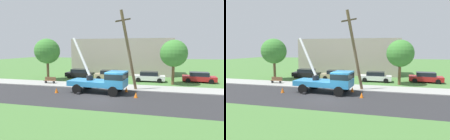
# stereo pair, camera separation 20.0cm
# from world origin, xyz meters

# --- Properties ---
(ground_plane) EXTENTS (120.00, 120.00, 0.00)m
(ground_plane) POSITION_xyz_m (0.00, 12.00, 0.00)
(ground_plane) COLOR #477538
(road_asphalt) EXTENTS (80.00, 7.51, 0.01)m
(road_asphalt) POSITION_xyz_m (0.00, 0.00, 0.00)
(road_asphalt) COLOR #2B2B2D
(road_asphalt) RESTS_ON ground
(sidewalk_strip) EXTENTS (80.00, 3.30, 0.10)m
(sidewalk_strip) POSITION_xyz_m (0.00, 5.41, 0.05)
(sidewalk_strip) COLOR #9E9E99
(sidewalk_strip) RESTS_ON ground
(utility_truck) EXTENTS (6.74, 3.24, 5.98)m
(utility_truck) POSITION_xyz_m (-0.24, 2.11, 1.41)
(utility_truck) COLOR #2D84C6
(utility_truck) RESTS_ON ground
(leaning_utility_pole) EXTENTS (2.36, 1.80, 8.86)m
(leaning_utility_pole) POSITION_xyz_m (1.99, 3.75, 4.56)
(leaning_utility_pole) COLOR brown
(leaning_utility_pole) RESTS_ON ground
(traffic_cone_ahead) EXTENTS (0.36, 0.36, 0.56)m
(traffic_cone_ahead) POSITION_xyz_m (3.19, 0.89, 0.28)
(traffic_cone_ahead) COLOR orange
(traffic_cone_ahead) RESTS_ON ground
(traffic_cone_behind) EXTENTS (0.36, 0.36, 0.56)m
(traffic_cone_behind) POSITION_xyz_m (-5.32, 0.91, 0.28)
(traffic_cone_behind) COLOR orange
(traffic_cone_behind) RESTS_ON ground
(traffic_cone_curbside) EXTENTS (0.36, 0.36, 0.56)m
(traffic_cone_curbside) POSITION_xyz_m (1.89, 3.11, 0.28)
(traffic_cone_curbside) COLOR orange
(traffic_cone_curbside) RESTS_ON ground
(parked_sedan_black) EXTENTS (4.42, 2.05, 1.42)m
(parked_sedan_black) POSITION_xyz_m (-7.09, 11.32, 0.71)
(parked_sedan_black) COLOR black
(parked_sedan_black) RESTS_ON ground
(parked_sedan_tan) EXTENTS (4.51, 2.21, 1.42)m
(parked_sedan_tan) POSITION_xyz_m (-2.05, 10.80, 0.71)
(parked_sedan_tan) COLOR tan
(parked_sedan_tan) RESTS_ON ground
(parked_sedan_white) EXTENTS (4.42, 2.05, 1.42)m
(parked_sedan_white) POSITION_xyz_m (3.96, 10.48, 0.71)
(parked_sedan_white) COLOR silver
(parked_sedan_white) RESTS_ON ground
(parked_sedan_red) EXTENTS (4.54, 2.27, 1.42)m
(parked_sedan_red) POSITION_xyz_m (10.77, 11.47, 0.71)
(parked_sedan_red) COLOR #B21E1E
(parked_sedan_red) RESTS_ON ground
(park_bench) EXTENTS (1.60, 0.45, 0.90)m
(park_bench) POSITION_xyz_m (-8.89, 5.47, 0.46)
(park_bench) COLOR brown
(park_bench) RESTS_ON ground
(roadside_tree_near) EXTENTS (3.69, 3.69, 6.17)m
(roadside_tree_near) POSITION_xyz_m (-10.84, 8.16, 4.30)
(roadside_tree_near) COLOR brown
(roadside_tree_near) RESTS_ON ground
(roadside_tree_far) EXTENTS (3.50, 3.50, 5.85)m
(roadside_tree_far) POSITION_xyz_m (7.10, 8.77, 4.08)
(roadside_tree_far) COLOR brown
(roadside_tree_far) RESTS_ON ground
(lowrise_building_backdrop) EXTENTS (18.00, 6.00, 6.40)m
(lowrise_building_backdrop) POSITION_xyz_m (-1.32, 18.12, 3.20)
(lowrise_building_backdrop) COLOR #A5998C
(lowrise_building_backdrop) RESTS_ON ground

